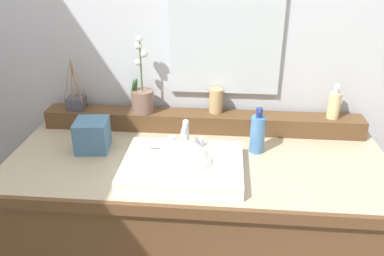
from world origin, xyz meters
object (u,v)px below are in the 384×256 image
Objects in this scene: soap_dispenser at (334,104)px; reed_diffuser at (76,102)px; soap_bar at (154,144)px; potted_plant at (142,95)px; tissue_box at (92,135)px; lotion_bottle at (258,133)px; tumbler_cup at (216,101)px; sink_basin at (183,169)px.

soap_dispenser is 0.65× the size of reed_diffuser.
soap_dispenser reaches higher than soap_bar.
potted_plant is 2.69× the size of tissue_box.
potted_plant is at bearing 160.47° from lotion_bottle.
tumbler_cup is 0.46× the size of reed_diffuser.
soap_bar is at bearing -159.36° from soap_dispenser.
potted_plant reaches higher than lotion_bottle.
sink_basin is 0.46m from potted_plant.
tissue_box is (0.14, -0.23, -0.05)m from reed_diffuser.
sink_basin is 0.67m from reed_diffuser.
lotion_bottle is (0.28, 0.20, 0.06)m from sink_basin.
sink_basin is 2.89× the size of soap_dispenser.
potted_plant is 0.84m from soap_dispenser.
soap_bar is 0.64× the size of tumbler_cup.
tumbler_cup is (0.23, 0.30, 0.07)m from soap_bar.
tumbler_cup and lotion_bottle have the same top height.
reed_diffuser is 0.84m from lotion_bottle.
soap_dispenser is at bearing 12.53° from tissue_box.
potted_plant reaches higher than soap_bar.
soap_dispenser is 1.04m from tissue_box.
tumbler_cup is 0.64m from reed_diffuser.
sink_basin is 6.34× the size of soap_bar.
soap_dispenser reaches higher than lotion_bottle.
soap_dispenser is (0.62, 0.38, 0.13)m from sink_basin.
soap_bar is 0.38m from tumbler_cup.
tumbler_cup is at bearing 177.92° from soap_dispenser.
reed_diffuser is at bearing -178.73° from tumbler_cup.
reed_diffuser is at bearing 145.44° from soap_bar.
reed_diffuser is (-1.16, 0.00, -0.03)m from soap_dispenser.
potted_plant reaches higher than tumbler_cup.
tumbler_cup is 0.57× the size of lotion_bottle.
potted_plant is at bearing -179.62° from soap_dispenser.
tumbler_cup is 0.28m from lotion_bottle.
lotion_bottle is (0.51, -0.18, -0.08)m from potted_plant.
tumbler_cup is 0.84× the size of tissue_box.
soap_bar is at bearing -11.61° from tissue_box.
lotion_bottle is 1.48× the size of tissue_box.
reed_diffuser reaches higher than lotion_bottle.
tissue_box is at bearing -176.64° from lotion_bottle.
sink_basin is at bearing -145.30° from lotion_bottle.
tumbler_cup reaches higher than sink_basin.
reed_diffuser is at bearing 144.14° from sink_basin.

